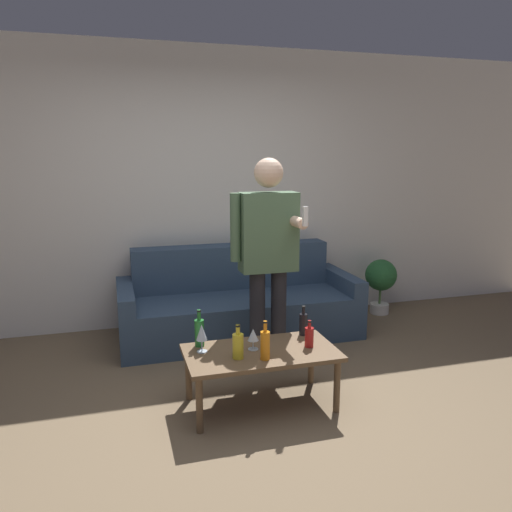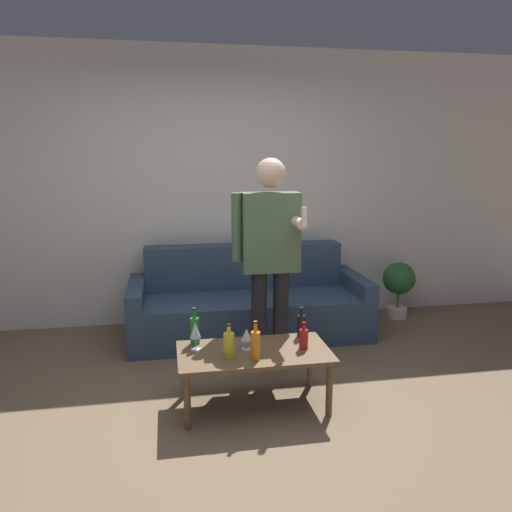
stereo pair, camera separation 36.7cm
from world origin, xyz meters
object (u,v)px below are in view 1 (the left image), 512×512
bottle_orange (199,332)px  person_standing_front (268,249)px  coffee_table (261,357)px  couch (238,304)px

bottle_orange → person_standing_front: person_standing_front is taller
coffee_table → bottle_orange: bearing=152.6°
coffee_table → person_standing_front: 0.87m
couch → bottle_orange: couch is taller
bottle_orange → person_standing_front: size_ratio=0.16×
couch → coffee_table: size_ratio=2.16×
bottle_orange → person_standing_front: bearing=31.4°
person_standing_front → couch: bearing=92.1°
bottle_orange → coffee_table: bearing=-27.4°
coffee_table → person_standing_front: person_standing_front is taller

